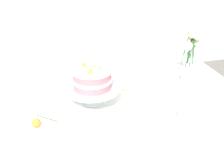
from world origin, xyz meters
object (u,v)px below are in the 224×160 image
at_px(dining_table, 125,112).
at_px(layer_cake, 92,77).
at_px(cake_stand, 93,90).
at_px(flower_vase, 189,55).
at_px(teacup, 165,119).
at_px(fallen_rose, 37,123).

xyz_separation_m(dining_table, layer_cake, (-0.18, 0.00, 0.25)).
bearing_deg(cake_stand, layer_cake, -70.88).
bearing_deg(cake_stand, flower_vase, 8.17).
relative_size(dining_table, teacup, 11.95).
bearing_deg(fallen_rose, cake_stand, 24.81).
height_order(dining_table, layer_cake, layer_cake).
bearing_deg(dining_table, layer_cake, 178.62).
distance_m(flower_vase, teacup, 0.50).
relative_size(cake_stand, fallen_rose, 2.35).
bearing_deg(fallen_rose, layer_cake, 24.81).
bearing_deg(flower_vase, teacup, -130.54).
bearing_deg(fallen_rose, teacup, -12.61).
relative_size(layer_cake, fallen_rose, 1.72).
xyz_separation_m(layer_cake, fallen_rose, (-0.30, -0.14, -0.13)).
relative_size(layer_cake, flower_vase, 0.58).
distance_m(dining_table, layer_cake, 0.31).
relative_size(dining_table, flower_vase, 3.84).
height_order(flower_vase, fallen_rose, flower_vase).
height_order(flower_vase, teacup, flower_vase).
bearing_deg(dining_table, cake_stand, 178.62).
height_order(dining_table, flower_vase, flower_vase).
relative_size(flower_vase, fallen_rose, 2.96).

